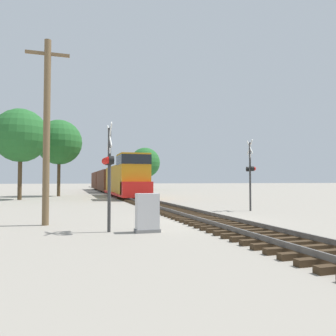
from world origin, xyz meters
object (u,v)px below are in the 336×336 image
object	(u,v)px
tree_mid_background	(59,142)
tree_deep_background	(145,163)
crossing_signal_near	(109,166)
relay_cabinet	(147,213)
freight_train	(110,180)
crossing_signal_far	(250,171)
tree_far_right	(21,136)
utility_pole	(47,128)

from	to	relation	value
tree_mid_background	tree_deep_background	xyz separation A→B (m)	(16.52, 26.23, -0.81)
crossing_signal_near	relay_cabinet	bearing A→B (deg)	69.14
freight_train	tree_mid_background	size ratio (longest dim) A/B	4.82
tree_mid_background	tree_deep_background	bearing A→B (deg)	57.79
crossing_signal_near	tree_mid_background	bearing A→B (deg)	-178.04
crossing_signal_far	tree_far_right	bearing A→B (deg)	52.29
relay_cabinet	tree_mid_background	world-z (taller)	tree_mid_background
utility_pole	tree_deep_background	xyz separation A→B (m)	(16.28, 52.74, 1.58)
crossing_signal_near	crossing_signal_far	world-z (taller)	crossing_signal_far
tree_mid_background	tree_deep_background	size ratio (longest dim) A/B	1.04
crossing_signal_far	tree_mid_background	size ratio (longest dim) A/B	0.48
crossing_signal_far	tree_mid_background	world-z (taller)	tree_mid_background
crossing_signal_far	crossing_signal_near	bearing A→B (deg)	131.64
crossing_signal_far	tree_mid_background	distance (m)	26.44
relay_cabinet	utility_pole	bearing A→B (deg)	140.30
crossing_signal_near	utility_pole	world-z (taller)	utility_pole
freight_train	tree_deep_background	world-z (taller)	tree_deep_background
freight_train	relay_cabinet	distance (m)	38.77
freight_train	utility_pole	bearing A→B (deg)	-101.09
freight_train	tree_far_right	bearing A→B (deg)	-124.32
tree_deep_background	relay_cabinet	bearing A→B (deg)	-102.74
crossing_signal_near	tree_deep_background	world-z (taller)	tree_deep_background
utility_pole	tree_far_right	size ratio (longest dim) A/B	0.89
tree_far_right	tree_mid_background	distance (m)	7.35
relay_cabinet	tree_deep_background	size ratio (longest dim) A/B	0.16
crossing_signal_far	utility_pole	bearing A→B (deg)	115.25
crossing_signal_near	tree_mid_background	world-z (taller)	tree_mid_background
crossing_signal_near	utility_pole	distance (m)	3.86
freight_train	crossing_signal_far	bearing A→B (deg)	-81.60
crossing_signal_near	relay_cabinet	xyz separation A→B (m)	(1.36, -0.44, -1.73)
crossing_signal_far	relay_cabinet	world-z (taller)	crossing_signal_far
tree_mid_background	tree_far_right	bearing A→B (deg)	-117.67
relay_cabinet	utility_pole	distance (m)	5.85
freight_train	tree_mid_background	bearing A→B (deg)	-128.53
utility_pole	tree_mid_background	world-z (taller)	tree_mid_background
freight_train	tree_far_right	size ratio (longest dim) A/B	4.96
utility_pole	tree_far_right	distance (m)	20.45
crossing_signal_near	relay_cabinet	size ratio (longest dim) A/B	2.84
freight_train	utility_pole	size ratio (longest dim) A/B	5.60
tree_deep_background	crossing_signal_far	bearing A→B (deg)	-95.24
relay_cabinet	utility_pole	size ratio (longest dim) A/B	0.18
relay_cabinet	tree_mid_background	size ratio (longest dim) A/B	0.15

